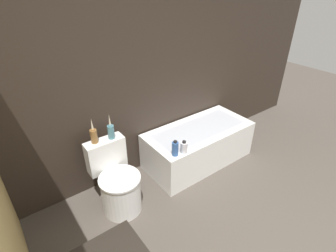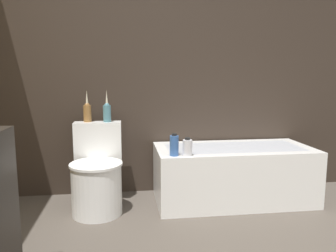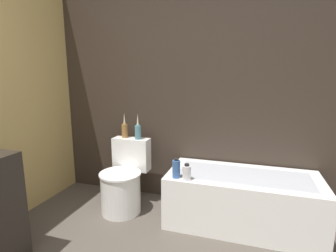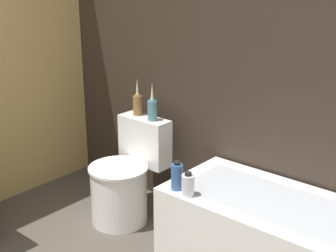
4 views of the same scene
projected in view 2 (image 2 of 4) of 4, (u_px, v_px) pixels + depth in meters
wall_back_tiled at (145, 61)px, 3.17m from camera, size 6.40×0.06×2.60m
bathtub at (233, 173)px, 3.05m from camera, size 1.43×0.68×0.51m
toilet at (97, 177)px, 2.80m from camera, size 0.44×0.58×0.75m
vase_gold at (87, 111)px, 2.94m from camera, size 0.07×0.07×0.28m
vase_silver at (107, 111)px, 2.94m from camera, size 0.07×0.07×0.28m
shampoo_bottle_tall at (174, 145)px, 2.67m from camera, size 0.07×0.07×0.19m
shampoo_bottle_short at (187, 148)px, 2.66m from camera, size 0.08×0.08×0.15m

